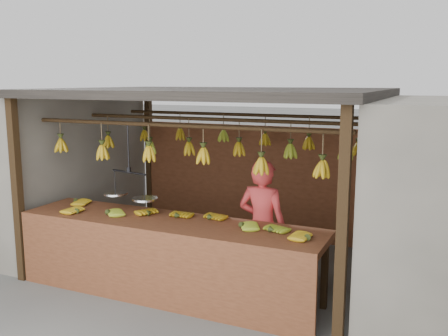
% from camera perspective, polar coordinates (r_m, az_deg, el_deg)
% --- Properties ---
extents(ground, '(80.00, 80.00, 0.00)m').
position_cam_1_polar(ground, '(7.04, -1.02, -10.87)').
color(ground, '#5B5B57').
extents(stall, '(4.30, 3.30, 2.40)m').
position_cam_1_polar(stall, '(6.90, 0.10, 5.54)').
color(stall, black).
rests_on(stall, ground).
extents(neighbor_left, '(3.00, 3.00, 2.30)m').
position_cam_1_polar(neighbor_left, '(8.85, -22.62, 0.39)').
color(neighbor_left, slate).
rests_on(neighbor_left, ground).
extents(counter, '(3.71, 0.84, 0.96)m').
position_cam_1_polar(counter, '(5.81, -6.89, -8.03)').
color(counter, brown).
rests_on(counter, ground).
extents(hanging_bananas, '(3.63, 2.25, 0.40)m').
position_cam_1_polar(hanging_bananas, '(6.63, -1.16, 2.39)').
color(hanging_bananas, '#AC8412').
rests_on(hanging_bananas, ground).
extents(balance_scale, '(0.80, 0.40, 0.90)m').
position_cam_1_polar(balance_scale, '(6.21, -10.73, -2.79)').
color(balance_scale, black).
rests_on(balance_scale, ground).
extents(vendor, '(0.60, 0.40, 1.61)m').
position_cam_1_polar(vendor, '(5.93, 4.39, -6.72)').
color(vendor, '#BF3333').
rests_on(vendor, ground).
extents(bag_bundles, '(0.08, 0.26, 1.21)m').
position_cam_1_polar(bag_bundles, '(7.49, 17.09, -1.67)').
color(bag_bundles, '#199926').
rests_on(bag_bundles, ground).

